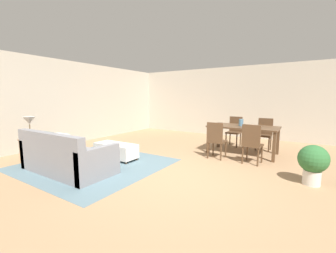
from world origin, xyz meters
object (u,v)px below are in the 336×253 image
at_px(dining_table, 243,129).
at_px(potted_plant, 313,162).
at_px(dining_chair_near_right, 252,142).
at_px(couch, 66,158).
at_px(dining_chair_far_right, 265,132).
at_px(ottoman_table, 116,150).
at_px(table_lamp, 29,121).
at_px(side_table, 31,144).
at_px(dining_chair_near_left, 216,138).
at_px(dining_chair_far_left, 235,129).
at_px(vase_centerpiece, 241,122).

distance_m(dining_table, potted_plant, 2.20).
bearing_deg(dining_chair_near_right, dining_table, 115.37).
relative_size(dining_chair_near_right, potted_plant, 1.30).
xyz_separation_m(couch, dining_chair_far_right, (3.13, 4.24, 0.23)).
xyz_separation_m(ottoman_table, table_lamp, (-1.49, -1.26, 0.74)).
distance_m(side_table, dining_chair_near_right, 5.14).
bearing_deg(potted_plant, dining_table, 135.65).
height_order(dining_chair_near_right, potted_plant, dining_chair_near_right).
relative_size(couch, dining_table, 1.15).
bearing_deg(potted_plant, dining_chair_far_right, 115.99).
bearing_deg(dining_table, table_lamp, -139.08).
xyz_separation_m(couch, dining_chair_near_right, (3.11, 2.57, 0.23)).
distance_m(dining_chair_near_left, potted_plant, 2.11).
relative_size(couch, side_table, 3.62).
height_order(side_table, dining_table, dining_table).
bearing_deg(ottoman_table, dining_chair_far_left, 56.33).
distance_m(couch, ottoman_table, 1.23).
bearing_deg(table_lamp, vase_centerpiece, 41.43).
distance_m(couch, dining_table, 4.39).
relative_size(dining_table, dining_chair_near_right, 1.92).
xyz_separation_m(table_lamp, dining_chair_near_right, (4.42, 2.62, -0.45)).
bearing_deg(couch, vase_centerpiece, 52.52).
bearing_deg(vase_centerpiece, dining_chair_near_left, -113.11).
relative_size(couch, dining_chair_far_left, 2.20).
bearing_deg(couch, dining_chair_far_right, 53.59).
xyz_separation_m(table_lamp, potted_plant, (5.57, 1.95, -0.55)).
bearing_deg(ottoman_table, vase_centerpiece, 42.16).
bearing_deg(dining_table, dining_chair_near_right, -64.63).
relative_size(couch, dining_chair_near_right, 2.20).
xyz_separation_m(dining_table, dining_chair_far_left, (-0.46, 0.87, -0.15)).
relative_size(side_table, vase_centerpiece, 3.05).
distance_m(dining_chair_far_right, vase_centerpiece, 0.99).
distance_m(dining_chair_far_right, potted_plant, 2.59).
bearing_deg(side_table, potted_plant, 19.30).
relative_size(table_lamp, potted_plant, 0.74).
height_order(dining_table, dining_chair_near_right, dining_chair_near_right).
bearing_deg(dining_chair_far_right, potted_plant, -64.01).
bearing_deg(vase_centerpiece, dining_table, -8.28).
xyz_separation_m(ottoman_table, dining_chair_near_left, (2.09, 1.35, 0.30)).
height_order(dining_chair_far_right, potted_plant, dining_chair_far_right).
height_order(table_lamp, dining_chair_far_right, table_lamp).
xyz_separation_m(dining_table, vase_centerpiece, (-0.06, 0.01, 0.18)).
bearing_deg(vase_centerpiece, couch, -127.48).
relative_size(side_table, dining_chair_far_left, 0.61).
relative_size(dining_chair_near_left, vase_centerpiece, 5.03).
relative_size(dining_chair_far_right, vase_centerpiece, 5.03).
xyz_separation_m(table_lamp, vase_centerpiece, (3.95, 3.49, -0.12)).
height_order(side_table, vase_centerpiece, vase_centerpiece).
distance_m(table_lamp, dining_chair_far_right, 6.18).
distance_m(ottoman_table, dining_table, 3.39).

